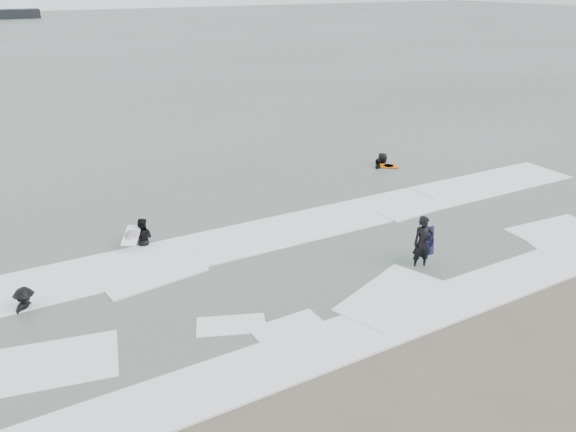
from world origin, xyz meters
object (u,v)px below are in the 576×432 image
surfer_centre (420,268)px  surfer_breaker (27,311)px  surfer_right_near (378,169)px  surfer_wading (143,245)px  surfer_right_far (382,165)px

surfer_centre → surfer_breaker: bearing=-180.0°
surfer_centre → surfer_right_near: bearing=77.1°
surfer_breaker → surfer_right_near: (16.49, 5.43, 0.00)m
surfer_wading → surfer_breaker: 4.78m
surfer_centre → surfer_wading: surfer_centre is taller
surfer_right_near → surfer_centre: bearing=25.4°
surfer_wading → surfer_right_far: surfer_right_far is taller
surfer_centre → surfer_right_far: surfer_centre is taller
surfer_wading → surfer_breaker: size_ratio=1.00×
surfer_wading → surfer_breaker: surfer_breaker is taller
surfer_breaker → surfer_right_near: surfer_right_near is taller
surfer_wading → surfer_right_far: bearing=-138.3°
surfer_centre → surfer_right_near: surfer_centre is taller
surfer_wading → surfer_right_far: (12.98, 3.24, 0.00)m
surfer_centre → surfer_breaker: (-11.48, 3.42, 0.00)m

